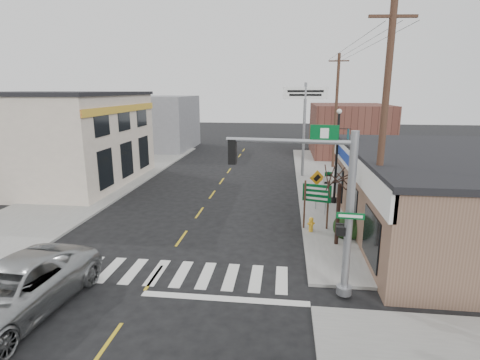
# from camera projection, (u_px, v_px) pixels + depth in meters

# --- Properties ---
(ground) EXTENTS (140.00, 140.00, 0.00)m
(ground) POSITION_uv_depth(u_px,v_px,m) (154.00, 277.00, 14.72)
(ground) COLOR black
(ground) RESTS_ON ground
(sidewalk_right) EXTENTS (6.00, 38.00, 0.13)m
(sidewalk_right) POSITION_uv_depth(u_px,v_px,m) (341.00, 194.00, 26.20)
(sidewalk_right) COLOR gray
(sidewalk_right) RESTS_ON ground
(sidewalk_left) EXTENTS (6.00, 38.00, 0.13)m
(sidewalk_left) POSITION_uv_depth(u_px,v_px,m) (98.00, 186.00, 28.29)
(sidewalk_left) COLOR gray
(sidewalk_left) RESTS_ON ground
(center_line) EXTENTS (0.12, 56.00, 0.01)m
(center_line) POSITION_uv_depth(u_px,v_px,m) (200.00, 213.00, 22.43)
(center_line) COLOR gold
(center_line) RESTS_ON ground
(crosswalk) EXTENTS (11.00, 2.20, 0.01)m
(crosswalk) POSITION_uv_depth(u_px,v_px,m) (157.00, 272.00, 15.10)
(crosswalk) COLOR silver
(crosswalk) RESTS_ON ground
(thrift_store) EXTENTS (12.00, 14.00, 4.00)m
(thrift_store) POSITION_uv_depth(u_px,v_px,m) (479.00, 198.00, 18.35)
(thrift_store) COLOR brown
(thrift_store) RESTS_ON ground
(left_building) EXTENTS (12.00, 12.00, 6.80)m
(left_building) POSITION_uv_depth(u_px,v_px,m) (51.00, 140.00, 28.93)
(left_building) COLOR beige
(left_building) RESTS_ON ground
(bldg_distant_right) EXTENTS (8.00, 10.00, 5.60)m
(bldg_distant_right) POSITION_uv_depth(u_px,v_px,m) (349.00, 130.00, 41.61)
(bldg_distant_right) COLOR brown
(bldg_distant_right) RESTS_ON ground
(bldg_distant_left) EXTENTS (9.00, 10.00, 6.40)m
(bldg_distant_left) POSITION_uv_depth(u_px,v_px,m) (155.00, 123.00, 46.11)
(bldg_distant_left) COLOR gray
(bldg_distant_left) RESTS_ON ground
(suv) EXTENTS (3.47, 6.58, 1.77)m
(suv) POSITION_uv_depth(u_px,v_px,m) (12.00, 291.00, 12.02)
(suv) COLOR #9B9D9F
(suv) RESTS_ON ground
(traffic_signal_pole) EXTENTS (4.70, 0.37, 5.95)m
(traffic_signal_pole) POSITION_uv_depth(u_px,v_px,m) (329.00, 197.00, 12.55)
(traffic_signal_pole) COLOR gray
(traffic_signal_pole) RESTS_ON sidewalk_right
(guide_sign) EXTENTS (1.46, 0.13, 2.55)m
(guide_sign) POSITION_uv_depth(u_px,v_px,m) (317.00, 198.00, 19.16)
(guide_sign) COLOR #4A3022
(guide_sign) RESTS_ON sidewalk_right
(fire_hydrant) EXTENTS (0.24, 0.24, 0.76)m
(fire_hydrant) POSITION_uv_depth(u_px,v_px,m) (311.00, 224.00, 19.04)
(fire_hydrant) COLOR gold
(fire_hydrant) RESTS_ON sidewalk_right
(ped_crossing_sign) EXTENTS (0.94, 0.07, 2.42)m
(ped_crossing_sign) POSITION_uv_depth(u_px,v_px,m) (317.00, 182.00, 22.31)
(ped_crossing_sign) COLOR gray
(ped_crossing_sign) RESTS_ON sidewalk_right
(lamp_post) EXTENTS (0.77, 0.60, 5.92)m
(lamp_post) POSITION_uv_depth(u_px,v_px,m) (338.00, 150.00, 23.19)
(lamp_post) COLOR black
(lamp_post) RESTS_ON sidewalk_right
(dance_center_sign) EXTENTS (3.58, 0.22, 7.61)m
(dance_center_sign) POSITION_uv_depth(u_px,v_px,m) (305.00, 107.00, 30.11)
(dance_center_sign) COLOR gray
(dance_center_sign) RESTS_ON sidewalk_right
(bare_tree) EXTENTS (2.18, 2.18, 4.35)m
(bare_tree) POSITION_uv_depth(u_px,v_px,m) (341.00, 173.00, 16.80)
(bare_tree) COLOR black
(bare_tree) RESTS_ON sidewalk_right
(shrub_front) EXTENTS (1.29, 1.29, 0.97)m
(shrub_front) POSITION_uv_depth(u_px,v_px,m) (346.00, 227.00, 18.40)
(shrub_front) COLOR #193A19
(shrub_front) RESTS_ON sidewalk_right
(shrub_back) EXTENTS (1.07, 1.07, 0.81)m
(shrub_back) POSITION_uv_depth(u_px,v_px,m) (392.00, 213.00, 20.73)
(shrub_back) COLOR black
(shrub_back) RESTS_ON sidewalk_right
(utility_pole_near) EXTENTS (1.80, 0.27, 10.37)m
(utility_pole_near) POSITION_uv_depth(u_px,v_px,m) (383.00, 135.00, 14.82)
(utility_pole_near) COLOR #4E3126
(utility_pole_near) RESTS_ON sidewalk_right
(utility_pole_far) EXTENTS (1.77, 0.27, 10.17)m
(utility_pole_far) POSITION_uv_depth(u_px,v_px,m) (336.00, 110.00, 33.85)
(utility_pole_far) COLOR #41301D
(utility_pole_far) RESTS_ON sidewalk_right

